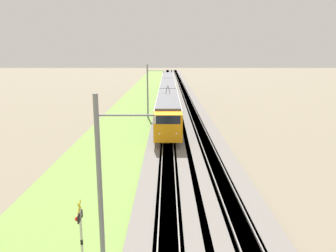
{
  "coord_description": "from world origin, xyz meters",
  "views": [
    {
      "loc": [
        -9.2,
        0.04,
        9.58
      ],
      "look_at": [
        23.41,
        0.0,
        2.23
      ],
      "focal_mm": 35.0,
      "sensor_mm": 36.0,
      "label": 1
    }
  ],
  "objects": [
    {
      "name": "ballast_main",
      "position": [
        50.0,
        0.0,
        0.15
      ],
      "size": [
        240.0,
        4.4,
        0.3
      ],
      "color": "slate",
      "rests_on": "ground"
    },
    {
      "name": "track_main",
      "position": [
        50.0,
        0.0,
        0.16
      ],
      "size": [
        240.0,
        1.57,
        0.45
      ],
      "color": "#4C4238",
      "rests_on": "ground"
    },
    {
      "name": "catenary_mast_mid",
      "position": [
        38.7,
        2.91,
        4.08
      ],
      "size": [
        0.22,
        2.56,
        7.88
      ],
      "color": "slate",
      "rests_on": "ground"
    },
    {
      "name": "crossing_signal_aux",
      "position": [
        3.93,
        3.9,
        1.99
      ],
      "size": [
        0.7,
        0.23,
        3.27
      ],
      "rotation": [
        0.0,
        0.0,
        1.57
      ],
      "color": "beige",
      "rests_on": "ground"
    },
    {
      "name": "grass_verge",
      "position": [
        50.0,
        5.78,
        0.06
      ],
      "size": [
        240.0,
        8.38,
        0.12
      ],
      "color": "olive",
      "rests_on": "ground"
    },
    {
      "name": "track_adjacent",
      "position": [
        50.0,
        -3.96,
        0.16
      ],
      "size": [
        240.0,
        1.57,
        0.45
      ],
      "color": "#4C4238",
      "rests_on": "ground"
    },
    {
      "name": "ballast_adjacent",
      "position": [
        50.0,
        -3.96,
        0.15
      ],
      "size": [
        240.0,
        4.4,
        0.3
      ],
      "color": "slate",
      "rests_on": "ground"
    },
    {
      "name": "catenary_mast_near",
      "position": [
        4.0,
        2.91,
        4.12
      ],
      "size": [
        0.22,
        2.56,
        7.96
      ],
      "color": "slate",
      "rests_on": "ground"
    },
    {
      "name": "passenger_train",
      "position": [
        54.04,
        0.0,
        2.38
      ],
      "size": [
        64.75,
        2.98,
        5.08
      ],
      "rotation": [
        0.0,
        0.0,
        3.14
      ],
      "color": "orange",
      "rests_on": "ground"
    }
  ]
}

